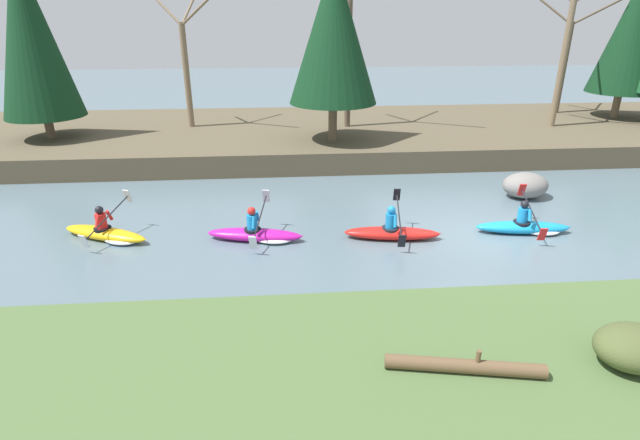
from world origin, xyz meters
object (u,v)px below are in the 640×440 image
at_px(boulder_midstream, 525,185).
at_px(kayaker_trailing, 259,234).
at_px(kayaker_lead, 527,226).
at_px(kayaker_far_back, 108,233).
at_px(kayaker_middle, 393,232).
at_px(driftwood_log, 464,366).

bearing_deg(boulder_midstream, kayaker_trailing, -163.09).
distance_m(kayaker_lead, kayaker_far_back, 12.09).
relative_size(kayaker_middle, boulder_midstream, 1.80).
relative_size(kayaker_trailing, kayaker_far_back, 1.03).
xyz_separation_m(kayaker_lead, kayaker_trailing, (-7.82, 0.12, 0.00)).
xyz_separation_m(kayaker_far_back, driftwood_log, (7.83, -6.98, 0.50)).
height_order(kayaker_middle, kayaker_trailing, same).
xyz_separation_m(kayaker_far_back, boulder_midstream, (13.38, 2.37, 0.24)).
bearing_deg(kayaker_lead, kayaker_far_back, -176.40).
relative_size(kayaker_middle, kayaker_trailing, 1.00).
height_order(kayaker_lead, kayaker_trailing, same).
bearing_deg(boulder_midstream, kayaker_lead, -114.19).
xyz_separation_m(kayaker_lead, kayaker_far_back, (-12.08, 0.52, 0.00)).
bearing_deg(driftwood_log, boulder_midstream, 70.21).
height_order(kayaker_far_back, driftwood_log, kayaker_far_back).
xyz_separation_m(kayaker_lead, boulder_midstream, (1.30, 2.89, 0.24)).
bearing_deg(driftwood_log, kayaker_lead, 67.57).
distance_m(kayaker_lead, driftwood_log, 7.75).
xyz_separation_m(kayaker_trailing, driftwood_log, (3.57, -6.58, 0.50)).
bearing_deg(kayaker_trailing, kayaker_lead, 9.51).
xyz_separation_m(kayaker_middle, boulder_midstream, (5.31, 2.98, 0.22)).
bearing_deg(kayaker_middle, kayaker_lead, 8.87).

